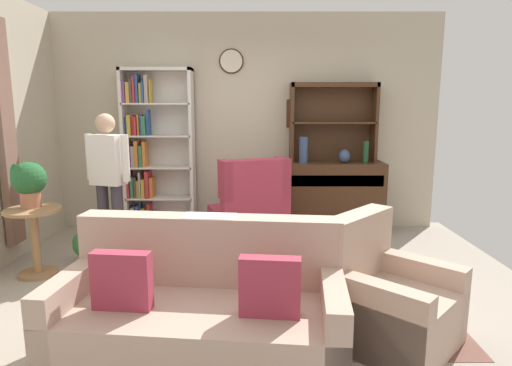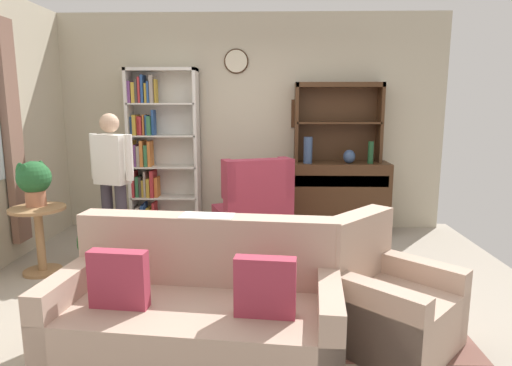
# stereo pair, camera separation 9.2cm
# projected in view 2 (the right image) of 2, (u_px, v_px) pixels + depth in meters

# --- Properties ---
(ground_plane) EXTENTS (5.40, 4.60, 0.02)m
(ground_plane) POSITION_uv_depth(u_px,v_px,m) (244.00, 292.00, 3.92)
(ground_plane) COLOR #9E9384
(wall_back) EXTENTS (5.00, 0.09, 2.80)m
(wall_back) POSITION_uv_depth(u_px,v_px,m) (252.00, 123.00, 5.76)
(wall_back) COLOR #BCB299
(wall_back) RESTS_ON ground_plane
(area_rug) EXTENTS (2.92, 1.61, 0.01)m
(area_rug) POSITION_uv_depth(u_px,v_px,m) (266.00, 306.00, 3.61)
(area_rug) COLOR brown
(area_rug) RESTS_ON ground_plane
(bookshelf) EXTENTS (0.90, 0.30, 2.10)m
(bookshelf) POSITION_uv_depth(u_px,v_px,m) (157.00, 152.00, 5.67)
(bookshelf) COLOR silver
(bookshelf) RESTS_ON ground_plane
(sideboard) EXTENTS (1.30, 0.45, 0.92)m
(sideboard) POSITION_uv_depth(u_px,v_px,m) (337.00, 194.00, 5.62)
(sideboard) COLOR #422816
(sideboard) RESTS_ON ground_plane
(sideboard_hutch) EXTENTS (1.10, 0.26, 1.00)m
(sideboard_hutch) POSITION_uv_depth(u_px,v_px,m) (338.00, 112.00, 5.54)
(sideboard_hutch) COLOR #422816
(sideboard_hutch) RESTS_ON sideboard
(vase_tall) EXTENTS (0.11, 0.11, 0.33)m
(vase_tall) POSITION_uv_depth(u_px,v_px,m) (308.00, 150.00, 5.45)
(vase_tall) COLOR #33476B
(vase_tall) RESTS_ON sideboard
(vase_round) EXTENTS (0.15, 0.15, 0.17)m
(vase_round) POSITION_uv_depth(u_px,v_px,m) (349.00, 156.00, 5.47)
(vase_round) COLOR #33476B
(vase_round) RESTS_ON sideboard
(bottle_wine) EXTENTS (0.07, 0.07, 0.28)m
(bottle_wine) POSITION_uv_depth(u_px,v_px,m) (371.00, 152.00, 5.43)
(bottle_wine) COLOR #194223
(bottle_wine) RESTS_ON sideboard
(couch_floral) EXTENTS (1.88, 1.03, 0.90)m
(couch_floral) POSITION_uv_depth(u_px,v_px,m) (199.00, 314.00, 2.82)
(couch_floral) COLOR tan
(couch_floral) RESTS_ON ground_plane
(armchair_floral) EXTENTS (1.08, 1.08, 0.88)m
(armchair_floral) POSITION_uv_depth(u_px,v_px,m) (385.00, 303.00, 3.03)
(armchair_floral) COLOR tan
(armchair_floral) RESTS_ON ground_plane
(wingback_chair) EXTENTS (1.01, 1.02, 1.05)m
(wingback_chair) POSITION_uv_depth(u_px,v_px,m) (253.00, 214.00, 5.13)
(wingback_chair) COLOR #A33347
(wingback_chair) RESTS_ON ground_plane
(plant_stand) EXTENTS (0.52, 0.52, 0.67)m
(plant_stand) POSITION_uv_depth(u_px,v_px,m) (40.00, 233.00, 4.27)
(plant_stand) COLOR #997047
(plant_stand) RESTS_ON ground_plane
(potted_plant_large) EXTENTS (0.32, 0.32, 0.44)m
(potted_plant_large) POSITION_uv_depth(u_px,v_px,m) (34.00, 180.00, 4.24)
(potted_plant_large) COLOR #AD6B4C
(potted_plant_large) RESTS_ON plant_stand
(potted_plant_small) EXTENTS (0.24, 0.24, 0.33)m
(potted_plant_small) POSITION_uv_depth(u_px,v_px,m) (89.00, 245.00, 4.58)
(potted_plant_small) COLOR #AD6B4C
(potted_plant_small) RESTS_ON ground_plane
(person_reading) EXTENTS (0.52, 0.30, 1.56)m
(person_reading) POSITION_uv_depth(u_px,v_px,m) (112.00, 176.00, 4.62)
(person_reading) COLOR #38333D
(person_reading) RESTS_ON ground_plane
(coffee_table) EXTENTS (0.80, 0.50, 0.42)m
(coffee_table) POSITION_uv_depth(u_px,v_px,m) (201.00, 265.00, 3.57)
(coffee_table) COLOR #422816
(coffee_table) RESTS_ON ground_plane
(book_stack) EXTENTS (0.17, 0.15, 0.07)m
(book_stack) POSITION_uv_depth(u_px,v_px,m) (186.00, 252.00, 3.57)
(book_stack) COLOR #CC7233
(book_stack) RESTS_ON coffee_table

